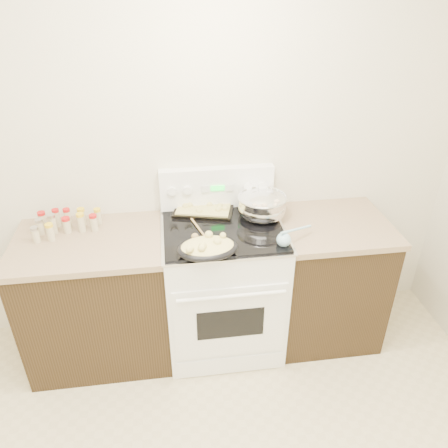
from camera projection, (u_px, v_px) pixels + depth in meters
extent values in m
cube|color=beige|center=(161.00, 149.00, 2.79)|extent=(4.00, 0.05, 2.70)
cube|color=black|center=(99.00, 301.00, 2.90)|extent=(0.90, 0.64, 0.88)
cube|color=brown|center=(88.00, 243.00, 2.67)|extent=(0.93, 0.67, 0.04)
cube|color=black|center=(325.00, 281.00, 3.09)|extent=(0.70, 0.64, 0.88)
cube|color=brown|center=(333.00, 225.00, 2.85)|extent=(0.73, 0.67, 0.04)
cube|color=white|center=(223.00, 288.00, 2.98)|extent=(0.76, 0.66, 0.92)
cube|color=white|center=(230.00, 323.00, 2.70)|extent=(0.70, 0.01, 0.55)
cube|color=black|center=(231.00, 324.00, 2.69)|extent=(0.42, 0.01, 0.22)
cylinder|color=white|center=(232.00, 296.00, 2.54)|extent=(0.65, 0.02, 0.02)
cube|color=white|center=(230.00, 365.00, 2.89)|extent=(0.70, 0.01, 0.14)
cube|color=silver|center=(223.00, 230.00, 2.75)|extent=(0.78, 0.68, 0.01)
cube|color=black|center=(223.00, 229.00, 2.74)|extent=(0.74, 0.64, 0.01)
cube|color=white|center=(217.00, 187.00, 2.92)|extent=(0.76, 0.07, 0.28)
cylinder|color=white|center=(172.00, 191.00, 2.83)|extent=(0.06, 0.02, 0.06)
cylinder|color=white|center=(187.00, 190.00, 2.85)|extent=(0.06, 0.02, 0.06)
cylinder|color=white|center=(248.00, 187.00, 2.89)|extent=(0.06, 0.02, 0.06)
cylinder|color=white|center=(262.00, 186.00, 2.91)|extent=(0.06, 0.02, 0.06)
cube|color=#19E533|center=(218.00, 188.00, 2.87)|extent=(0.09, 0.00, 0.04)
cube|color=silver|center=(206.00, 189.00, 2.86)|extent=(0.05, 0.00, 0.05)
cube|color=silver|center=(230.00, 188.00, 2.88)|extent=(0.05, 0.00, 0.05)
ellipsoid|color=silver|center=(262.00, 207.00, 2.83)|extent=(0.35, 0.35, 0.19)
cylinder|color=silver|center=(262.00, 215.00, 2.86)|extent=(0.17, 0.17, 0.01)
torus|color=silver|center=(262.00, 197.00, 2.80)|extent=(0.33, 0.33, 0.02)
cylinder|color=silver|center=(262.00, 205.00, 2.82)|extent=(0.30, 0.30, 0.11)
cylinder|color=brown|center=(262.00, 199.00, 2.80)|extent=(0.28, 0.28, 0.00)
cube|color=beige|center=(264.00, 206.00, 2.71)|extent=(0.04, 0.04, 0.02)
cube|color=beige|center=(266.00, 195.00, 2.84)|extent=(0.03, 0.03, 0.02)
cube|color=beige|center=(254.00, 205.00, 2.71)|extent=(0.03, 0.03, 0.02)
cube|color=beige|center=(257.00, 200.00, 2.77)|extent=(0.02, 0.02, 0.02)
cube|color=beige|center=(257.00, 200.00, 2.78)|extent=(0.03, 0.03, 0.02)
cube|color=beige|center=(275.00, 205.00, 2.71)|extent=(0.03, 0.03, 0.02)
cube|color=beige|center=(262.00, 201.00, 2.76)|extent=(0.03, 0.03, 0.02)
cube|color=beige|center=(277.00, 202.00, 2.75)|extent=(0.04, 0.04, 0.03)
cube|color=beige|center=(259.00, 207.00, 2.70)|extent=(0.03, 0.03, 0.02)
cube|color=beige|center=(265.00, 198.00, 2.80)|extent=(0.03, 0.03, 0.02)
ellipsoid|color=black|center=(208.00, 248.00, 2.46)|extent=(0.36, 0.27, 0.08)
ellipsoid|color=#D9CA74|center=(207.00, 247.00, 2.46)|extent=(0.33, 0.24, 0.06)
sphere|color=#D9CA74|center=(191.00, 249.00, 2.38)|extent=(0.04, 0.04, 0.04)
sphere|color=#D9CA74|center=(218.00, 242.00, 2.44)|extent=(0.04, 0.04, 0.04)
sphere|color=#D9CA74|center=(189.00, 250.00, 2.36)|extent=(0.04, 0.04, 0.04)
sphere|color=#D9CA74|center=(217.00, 242.00, 2.44)|extent=(0.04, 0.04, 0.04)
sphere|color=#D9CA74|center=(202.00, 248.00, 2.38)|extent=(0.04, 0.04, 0.04)
sphere|color=#D9CA74|center=(223.00, 235.00, 2.50)|extent=(0.04, 0.04, 0.04)
sphere|color=#D9CA74|center=(209.00, 235.00, 2.50)|extent=(0.05, 0.05, 0.05)
sphere|color=#D9CA74|center=(203.00, 246.00, 2.40)|extent=(0.05, 0.05, 0.05)
cube|color=black|center=(204.00, 209.00, 2.92)|extent=(0.44, 0.36, 0.02)
cube|color=#D9CA74|center=(204.00, 208.00, 2.92)|extent=(0.39, 0.31, 0.02)
sphere|color=#D9CA74|center=(225.00, 209.00, 2.88)|extent=(0.05, 0.05, 0.05)
sphere|color=#D9CA74|center=(210.00, 205.00, 2.93)|extent=(0.04, 0.04, 0.04)
sphere|color=#D9CA74|center=(199.00, 211.00, 2.86)|extent=(0.04, 0.04, 0.04)
sphere|color=#D9CA74|center=(198.00, 202.00, 2.96)|extent=(0.03, 0.03, 0.03)
sphere|color=#D9CA74|center=(218.00, 210.00, 2.87)|extent=(0.03, 0.03, 0.03)
sphere|color=#D9CA74|center=(190.00, 202.00, 2.96)|extent=(0.04, 0.04, 0.04)
sphere|color=#D9CA74|center=(185.00, 206.00, 2.91)|extent=(0.04, 0.04, 0.04)
sphere|color=#D9CA74|center=(220.00, 208.00, 2.89)|extent=(0.04, 0.04, 0.04)
sphere|color=#D9CA74|center=(190.00, 205.00, 2.92)|extent=(0.05, 0.05, 0.05)
sphere|color=#D9CA74|center=(220.00, 206.00, 2.91)|extent=(0.03, 0.03, 0.03)
cylinder|color=tan|center=(198.00, 228.00, 2.72)|extent=(0.09, 0.28, 0.01)
sphere|color=tan|center=(195.00, 237.00, 2.62)|extent=(0.04, 0.04, 0.04)
sphere|color=#8EBFD4|center=(284.00, 240.00, 2.55)|extent=(0.09, 0.09, 0.09)
cylinder|color=#8EBFD4|center=(296.00, 229.00, 2.60)|extent=(0.24, 0.17, 0.07)
cylinder|color=#BFB28C|center=(43.00, 221.00, 2.77)|extent=(0.05, 0.05, 0.09)
cylinder|color=#B21414|center=(41.00, 213.00, 2.74)|extent=(0.05, 0.05, 0.02)
cylinder|color=#BFB28C|center=(57.00, 219.00, 2.78)|extent=(0.04, 0.04, 0.10)
cylinder|color=#B21414|center=(55.00, 211.00, 2.75)|extent=(0.04, 0.04, 0.02)
cylinder|color=#BFB28C|center=(68.00, 219.00, 2.78)|extent=(0.04, 0.04, 0.11)
cylinder|color=#B21414|center=(66.00, 210.00, 2.75)|extent=(0.04, 0.04, 0.02)
cylinder|color=#BFB28C|center=(82.00, 218.00, 2.79)|extent=(0.05, 0.05, 0.10)
cylinder|color=gold|center=(81.00, 210.00, 2.76)|extent=(0.05, 0.05, 0.02)
cylinder|color=#BFB28C|center=(98.00, 217.00, 2.81)|extent=(0.04, 0.04, 0.09)
cylinder|color=gold|center=(97.00, 210.00, 2.78)|extent=(0.04, 0.04, 0.02)
cylinder|color=#BFB28C|center=(40.00, 228.00, 2.70)|extent=(0.04, 0.04, 0.09)
cylinder|color=#B2B2B7|center=(39.00, 221.00, 2.67)|extent=(0.05, 0.05, 0.02)
cylinder|color=#BFB28C|center=(53.00, 225.00, 2.70)|extent=(0.04, 0.04, 0.11)
cylinder|color=#B2B2B7|center=(51.00, 216.00, 2.67)|extent=(0.05, 0.05, 0.02)
cylinder|color=#BFB28C|center=(67.00, 226.00, 2.71)|extent=(0.05, 0.05, 0.09)
cylinder|color=#B21414|center=(66.00, 219.00, 2.68)|extent=(0.05, 0.05, 0.02)
cylinder|color=#BFB28C|center=(82.00, 224.00, 2.72)|extent=(0.05, 0.05, 0.11)
cylinder|color=gold|center=(80.00, 215.00, 2.69)|extent=(0.05, 0.05, 0.02)
cylinder|color=#BFB28C|center=(94.00, 224.00, 2.73)|extent=(0.04, 0.04, 0.10)
cylinder|color=#B21414|center=(93.00, 216.00, 2.70)|extent=(0.05, 0.05, 0.02)
cylinder|color=#BFB28C|center=(36.00, 236.00, 2.61)|extent=(0.04, 0.04, 0.09)
cylinder|color=#B2B2B7|center=(34.00, 229.00, 2.59)|extent=(0.05, 0.05, 0.02)
cylinder|color=#BFB28C|center=(51.00, 233.00, 2.63)|extent=(0.05, 0.05, 0.10)
cylinder|color=gold|center=(49.00, 225.00, 2.60)|extent=(0.05, 0.05, 0.02)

